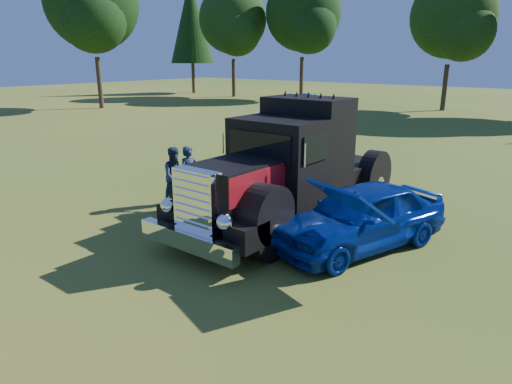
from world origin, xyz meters
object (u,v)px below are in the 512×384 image
at_px(hotrod_coupe, 360,216).
at_px(spectator_far, 176,176).
at_px(spectator_near, 190,175).
at_px(distant_teal_car, 304,102).
at_px(diamond_t_truck, 287,171).

xyz_separation_m(hotrod_coupe, spectator_far, (-5.29, -0.46, 0.11)).
bearing_deg(spectator_far, hotrod_coupe, -63.42).
relative_size(spectator_near, distant_teal_car, 0.42).
distance_m(diamond_t_truck, distant_teal_car, 24.86).
bearing_deg(distant_teal_car, hotrod_coupe, -8.13).
bearing_deg(spectator_far, diamond_t_truck, -53.92).
height_order(spectator_near, spectator_far, spectator_far).
distance_m(diamond_t_truck, spectator_near, 3.07).
relative_size(spectator_far, distant_teal_car, 0.43).
relative_size(hotrod_coupe, spectator_near, 2.78).
bearing_deg(spectator_near, diamond_t_truck, -72.59).
bearing_deg(distant_teal_car, diamond_t_truck, -11.72).
height_order(spectator_far, distant_teal_car, spectator_far).
bearing_deg(spectator_near, hotrod_coupe, -79.63).
xyz_separation_m(diamond_t_truck, hotrod_coupe, (2.16, -0.34, -0.58)).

